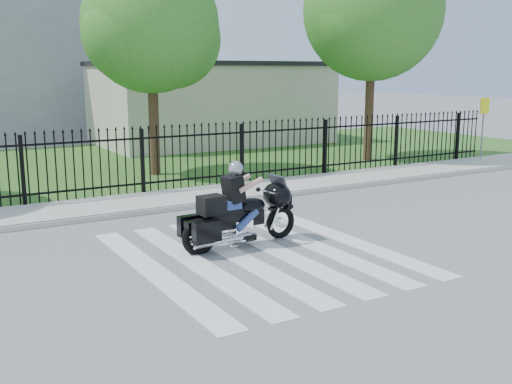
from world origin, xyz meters
TOP-DOWN VIEW (x-y plane):
  - ground at (0.00, 0.00)m, footprint 120.00×120.00m
  - crosswalk at (0.00, 0.00)m, footprint 5.00×5.50m
  - sidewalk at (0.00, 5.00)m, footprint 40.00×2.00m
  - curb at (0.00, 4.00)m, footprint 40.00×0.12m
  - grass_strip at (0.00, 12.00)m, footprint 40.00×12.00m
  - iron_fence at (0.00, 6.00)m, footprint 26.00×0.04m
  - tree_mid at (1.50, 9.00)m, footprint 4.20×4.20m
  - tree_right at (9.50, 8.00)m, footprint 5.00×5.00m
  - building_low at (7.00, 16.00)m, footprint 10.00×6.00m
  - building_low_roof at (7.00, 16.00)m, footprint 10.20×6.20m
  - motorcycle_rider at (-0.06, 0.67)m, footprint 2.54×0.88m
  - traffic_sign at (12.96, 5.69)m, footprint 0.48×0.08m

SIDE VIEW (x-z plane):
  - ground at x=0.00m, z-range 0.00..0.00m
  - crosswalk at x=0.00m, z-range 0.00..0.01m
  - grass_strip at x=0.00m, z-range 0.00..0.02m
  - sidewalk at x=0.00m, z-range 0.00..0.12m
  - curb at x=0.00m, z-range 0.00..0.12m
  - motorcycle_rider at x=-0.06m, z-range -0.15..1.53m
  - iron_fence at x=0.00m, z-range 0.00..1.80m
  - traffic_sign at x=12.96m, z-range 0.59..2.80m
  - building_low at x=7.00m, z-range 0.00..3.50m
  - building_low_roof at x=7.00m, z-range 3.50..3.70m
  - tree_mid at x=1.50m, z-range 1.28..8.06m
  - tree_right at x=9.50m, z-range 1.44..9.34m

